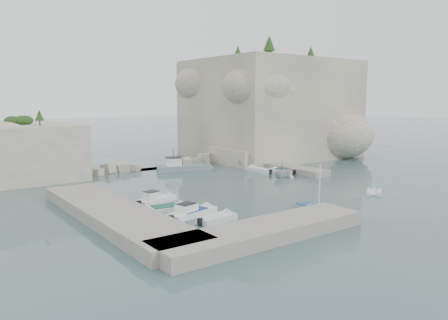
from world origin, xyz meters
TOP-DOWN VIEW (x-y plane):
  - ground at (0.00, 0.00)m, footprint 400.00×400.00m
  - cliff_east at (23.00, 23.00)m, footprint 26.00×22.00m
  - cliff_terrace at (13.00, 18.00)m, footprint 8.00×10.00m
  - outcrop_west at (-20.00, 25.00)m, footprint 16.00×14.00m
  - quay_west at (-17.00, -1.00)m, footprint 5.00×24.00m
  - quay_south at (-10.00, -12.50)m, footprint 18.00×4.00m
  - ledge_east at (13.50, 10.00)m, footprint 3.00×16.00m
  - breakwater at (-1.00, 22.00)m, footprint 28.00×3.00m
  - motorboat_c at (-12.18, -1.33)m, footprint 4.78×2.19m
  - motorboat_e at (-10.17, -6.68)m, footprint 4.01×2.03m
  - motorboat_d at (-10.91, -4.03)m, footprint 5.63×2.85m
  - motorboat_b at (-11.10, 2.39)m, footprint 4.97×2.74m
  - rowboat at (-0.84, -9.78)m, footprint 4.99×3.67m
  - inflatable_dinghy at (9.96, -8.10)m, footprint 3.10×2.68m
  - tender_east_a at (9.34, 5.37)m, footprint 3.96×3.51m
  - tender_east_b at (11.50, 7.70)m, footprint 1.93×4.18m
  - tender_east_c at (9.46, 10.28)m, footprint 1.70×4.79m
  - tender_east_d at (10.92, 13.78)m, footprint 4.86×2.47m
  - work_boat at (1.32, 17.47)m, footprint 8.80×5.62m
  - rowboat_mast at (-0.84, -9.78)m, footprint 0.10×0.10m
  - vegetation at (17.83, 24.40)m, footprint 53.48×13.88m

SIDE VIEW (x-z plane):
  - ground at x=0.00m, z-range 0.00..0.00m
  - motorboat_c at x=-12.18m, z-range -0.35..0.35m
  - motorboat_e at x=-10.17m, z-range -0.35..0.35m
  - motorboat_d at x=-10.91m, z-range -0.70..0.70m
  - motorboat_b at x=-11.10m, z-range -0.70..0.70m
  - rowboat at x=-0.84m, z-range -0.50..0.50m
  - inflatable_dinghy at x=9.96m, z-range -0.22..0.22m
  - tender_east_a at x=9.34m, z-range -0.97..0.97m
  - tender_east_b at x=11.50m, z-range -0.35..0.35m
  - tender_east_c at x=9.46m, z-range -0.35..0.35m
  - tender_east_d at x=10.92m, z-range -0.90..0.90m
  - work_boat at x=1.32m, z-range -1.10..1.10m
  - ledge_east at x=13.50m, z-range 0.00..0.80m
  - quay_west at x=-17.00m, z-range 0.00..1.10m
  - quay_south at x=-10.00m, z-range 0.00..1.10m
  - breakwater at x=-1.00m, z-range 0.00..1.40m
  - cliff_terrace at x=13.00m, z-range 0.00..2.50m
  - rowboat_mast at x=-0.84m, z-range 0.50..4.70m
  - outcrop_west at x=-20.00m, z-range 0.00..7.00m
  - cliff_east at x=23.00m, z-range 0.00..17.00m
  - vegetation at x=17.83m, z-range 11.23..24.63m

